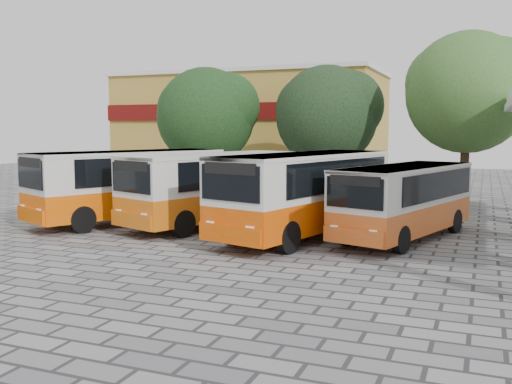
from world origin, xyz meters
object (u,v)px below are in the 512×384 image
at_px(bus_far_left, 129,181).
at_px(bus_centre_left, 214,184).
at_px(bus_centre_right, 305,189).
at_px(bus_far_right, 405,197).

relative_size(bus_far_left, bus_centre_left, 1.03).
xyz_separation_m(bus_centre_right, bus_far_right, (3.44, 0.94, -0.24)).
bearing_deg(bus_centre_right, bus_centre_left, -179.08).
bearing_deg(bus_centre_right, bus_far_left, -168.34).
relative_size(bus_far_left, bus_centre_right, 1.00).
distance_m(bus_far_left, bus_centre_right, 7.93).
relative_size(bus_centre_left, bus_centre_right, 0.97).
bearing_deg(bus_centre_right, bus_far_right, 30.72).
distance_m(bus_far_left, bus_centre_left, 3.78).
bearing_deg(bus_far_left, bus_centre_left, 33.72).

